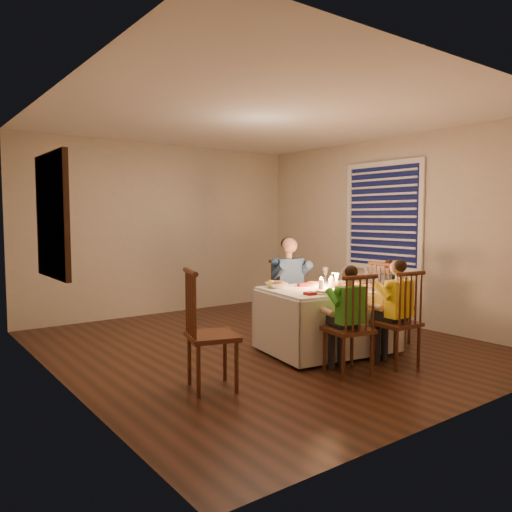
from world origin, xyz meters
TOP-DOWN VIEW (x-y plane):
  - ground at (0.00, 0.00)m, footprint 5.00×5.00m
  - wall_left at (-2.25, 0.00)m, footprint 0.02×5.00m
  - wall_right at (2.25, 0.00)m, footprint 0.02×5.00m
  - wall_back at (0.00, 2.50)m, footprint 4.50×0.02m
  - ceiling at (0.00, 0.00)m, footprint 5.00×5.00m
  - dining_table at (0.42, -0.62)m, footprint 1.49×1.18m
  - chair_adult at (0.49, 0.11)m, footprint 0.45×0.44m
  - chair_near_left at (0.00, -1.32)m, footprint 0.46×0.44m
  - chair_near_right at (0.60, -1.41)m, footprint 0.42×0.40m
  - chair_end at (1.32, -0.77)m, footprint 0.43×0.45m
  - chair_extra at (-1.24, -0.90)m, footprint 0.52×0.53m
  - adult at (0.49, 0.11)m, footprint 0.51×0.48m
  - child_green at (0.00, -1.32)m, footprint 0.39×0.37m
  - child_yellow at (0.60, -1.41)m, footprint 0.37×0.35m
  - child_teal at (1.32, -0.77)m, footprint 0.33×0.35m
  - setting_adult at (0.48, -0.38)m, footprint 0.30×0.30m
  - setting_green at (0.12, -0.89)m, footprint 0.30×0.30m
  - setting_yellow at (0.70, -0.94)m, footprint 0.30×0.30m
  - setting_teal at (0.87, -0.66)m, footprint 0.30×0.30m
  - candle_left at (0.34, -0.61)m, footprint 0.06×0.06m
  - candle_right at (0.47, -0.63)m, footprint 0.06×0.06m
  - squash at (-0.09, -0.26)m, footprint 0.09×0.09m
  - orange_fruit at (0.57, -0.60)m, footprint 0.08×0.08m
  - serving_bowl at (-0.02, -0.27)m, footprint 0.28×0.28m
  - wall_mirror at (-2.22, 0.30)m, footprint 0.06×0.95m
  - window_blinds at (2.21, 0.10)m, footprint 0.07×1.34m

SIDE VIEW (x-z plane):
  - ground at x=0.00m, z-range 0.00..0.00m
  - chair_adult at x=0.49m, z-range -0.48..0.48m
  - chair_near_left at x=0.00m, z-range -0.48..0.48m
  - chair_near_right at x=0.60m, z-range -0.48..0.48m
  - chair_end at x=1.32m, z-range -0.48..0.48m
  - chair_extra at x=-1.24m, z-range -0.52..0.52m
  - adult at x=0.49m, z-range -0.62..0.62m
  - child_green at x=0.00m, z-range -0.52..0.52m
  - child_yellow at x=0.60m, z-range -0.54..0.54m
  - child_teal at x=1.32m, z-range -0.49..0.49m
  - dining_table at x=0.42m, z-range 0.17..0.84m
  - setting_adult at x=0.48m, z-range 0.71..0.73m
  - setting_green at x=0.12m, z-range 0.71..0.73m
  - setting_yellow at x=0.70m, z-range 0.71..0.73m
  - setting_teal at x=0.87m, z-range 0.71..0.73m
  - serving_bowl at x=-0.02m, z-range 0.71..0.77m
  - orange_fruit at x=0.57m, z-range 0.71..0.79m
  - squash at x=-0.09m, z-range 0.71..0.80m
  - candle_left at x=0.34m, z-range 0.71..0.81m
  - candle_right at x=0.47m, z-range 0.71..0.81m
  - wall_left at x=-2.25m, z-range 0.00..2.60m
  - wall_right at x=2.25m, z-range 0.00..2.60m
  - wall_back at x=0.00m, z-range 0.00..2.60m
  - wall_mirror at x=-2.22m, z-range 0.92..2.08m
  - window_blinds at x=2.21m, z-range 0.73..2.27m
  - ceiling at x=0.00m, z-range 2.60..2.60m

